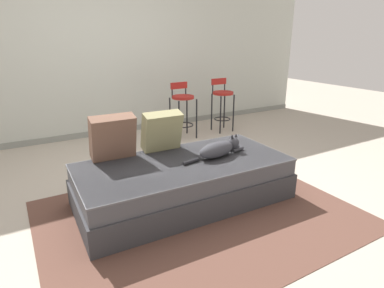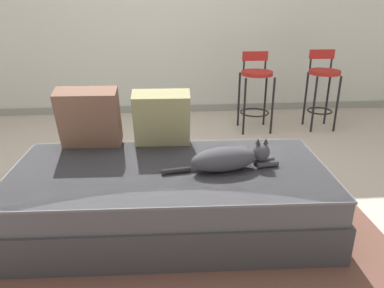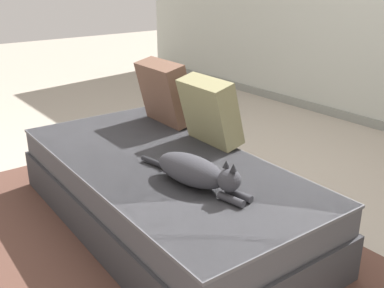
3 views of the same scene
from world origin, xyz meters
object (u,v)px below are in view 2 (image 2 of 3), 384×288
(couch, at_px, (170,196))
(bar_stool_near_window, at_px, (256,85))
(throw_pillow_middle, at_px, (162,118))
(cat, at_px, (229,158))
(bar_stool_by_doorway, at_px, (323,82))
(throw_pillow_corner, at_px, (89,118))

(couch, bearing_deg, bar_stool_near_window, 61.81)
(throw_pillow_middle, xyz_separation_m, bar_stool_near_window, (1.03, 1.46, -0.11))
(throw_pillow_middle, height_order, cat, throw_pillow_middle)
(couch, relative_size, bar_stool_by_doorway, 2.34)
(couch, bearing_deg, bar_stool_by_doorway, 46.68)
(couch, relative_size, bar_stool_near_window, 2.38)
(throw_pillow_middle, bearing_deg, throw_pillow_corner, 178.65)
(throw_pillow_middle, bearing_deg, bar_stool_near_window, 54.83)
(throw_pillow_middle, height_order, bar_stool_by_doorway, bar_stool_by_doorway)
(throw_pillow_corner, bearing_deg, cat, -25.85)
(throw_pillow_corner, height_order, cat, throw_pillow_corner)
(throw_pillow_corner, relative_size, bar_stool_near_window, 0.51)
(couch, height_order, cat, cat)
(couch, xyz_separation_m, throw_pillow_middle, (-0.04, 0.38, 0.41))
(couch, xyz_separation_m, bar_stool_by_doorway, (1.74, 1.85, 0.32))
(throw_pillow_middle, bearing_deg, bar_stool_by_doorway, 39.38)
(throw_pillow_middle, height_order, bar_stool_near_window, bar_stool_near_window)
(couch, distance_m, throw_pillow_middle, 0.56)
(throw_pillow_corner, height_order, bar_stool_by_doorway, bar_stool_by_doorway)
(bar_stool_by_doorway, bearing_deg, bar_stool_near_window, -179.93)
(throw_pillow_corner, distance_m, bar_stool_near_window, 2.11)
(throw_pillow_corner, xyz_separation_m, bar_stool_by_doorway, (2.28, 1.45, -0.10))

